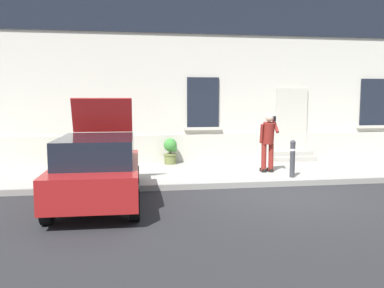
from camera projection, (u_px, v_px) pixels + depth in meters
name	position (u px, v px, depth m)	size (l,w,h in m)	color
ground_plane	(280.00, 195.00, 9.79)	(80.00, 80.00, 0.00)	#232326
sidewalk	(247.00, 172.00, 12.53)	(24.00, 3.60, 0.15)	#99968E
curb_edge	(267.00, 184.00, 10.70)	(24.00, 0.12, 0.15)	gray
building_facade	(229.00, 60.00, 14.57)	(24.00, 1.52, 7.50)	beige
entrance_stoop	(293.00, 157.00, 14.34)	(1.51, 0.64, 0.32)	#9E998E
hatchback_car_red	(98.00, 168.00, 8.87)	(1.87, 4.10, 2.34)	maroon
bollard_near_person	(293.00, 157.00, 11.17)	(0.15, 0.15, 1.04)	#333338
person_on_phone	(268.00, 139.00, 11.90)	(0.51, 0.49, 1.75)	maroon
planter_terracotta	(56.00, 154.00, 12.72)	(0.44, 0.44, 0.86)	#B25B38
planter_cream	(115.00, 153.00, 12.96)	(0.44, 0.44, 0.86)	beige
planter_olive	(171.00, 150.00, 13.52)	(0.44, 0.44, 0.86)	#606B38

